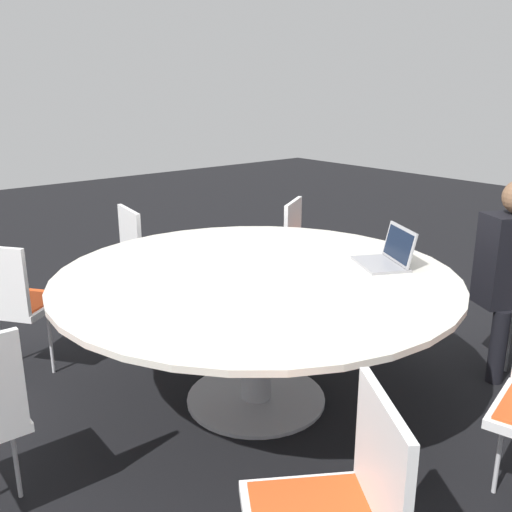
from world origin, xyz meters
TOP-DOWN VIEW (x-y plane):
  - ground_plane at (0.00, 0.00)m, footprint 16.00×16.00m
  - conference_table at (0.00, 0.00)m, footprint 2.15×2.15m
  - chair_1 at (-1.23, -0.83)m, footprint 0.59×0.59m
  - chair_2 at (-0.16, -1.48)m, footprint 0.48×0.50m
  - chair_3 at (0.93, -1.16)m, footprint 0.60×0.60m
  - chair_5 at (0.75, 1.28)m, footprint 0.59×0.60m
  - laptop at (-0.67, 0.35)m, footprint 0.37×0.40m

SIDE VIEW (x-z plane):
  - ground_plane at x=0.00m, z-range 0.00..0.00m
  - chair_1 at x=-1.23m, z-range 0.08..0.94m
  - chair_2 at x=-0.16m, z-range 0.08..0.94m
  - chair_3 at x=0.93m, z-range 0.08..0.94m
  - chair_5 at x=0.75m, z-range 0.08..0.94m
  - conference_table at x=0.00m, z-range 0.27..1.02m
  - laptop at x=-0.67m, z-range 0.70..0.92m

